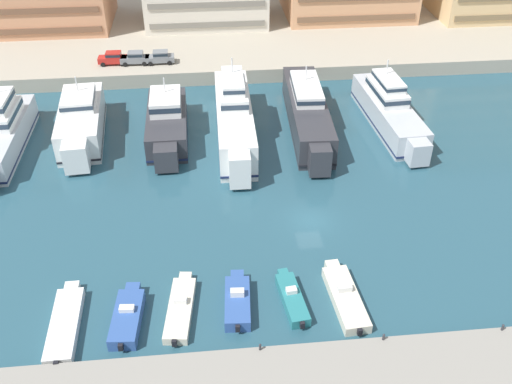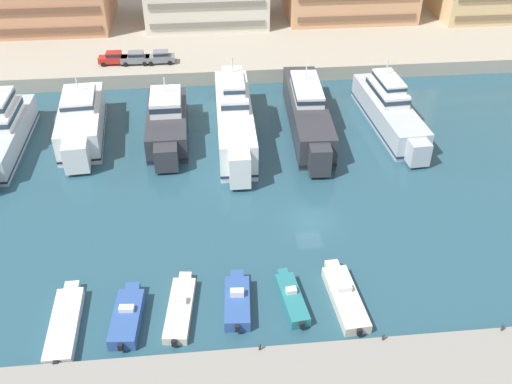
{
  "view_description": "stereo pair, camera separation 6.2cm",
  "coord_description": "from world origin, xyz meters",
  "px_view_note": "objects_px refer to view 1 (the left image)",
  "views": [
    {
      "loc": [
        -9.68,
        -42.95,
        35.03
      ],
      "look_at": [
        -5.2,
        1.87,
        2.5
      ],
      "focal_mm": 40.0,
      "sensor_mm": 36.0,
      "label": 1
    },
    {
      "loc": [
        -9.62,
        -42.95,
        35.03
      ],
      "look_at": [
        -5.2,
        1.87,
        2.5
      ],
      "focal_mm": 40.0,
      "sensor_mm": 36.0,
      "label": 2
    }
  ],
  "objects_px": {
    "yacht_silver_center_right": "(389,109)",
    "car_grey_mid_left": "(160,57)",
    "yacht_white_center_left": "(234,117)",
    "motorboat_cream_mid_left": "(180,308)",
    "motorboat_blue_left": "(128,317)",
    "motorboat_teal_center": "(292,298)",
    "motorboat_cream_center_right": "(345,297)",
    "car_grey_left": "(135,58)",
    "yacht_silver_far_left": "(3,132)",
    "yacht_charcoal_center": "(307,112)",
    "motorboat_white_far_left": "(65,323)",
    "yacht_charcoal_mid_left": "(167,122)",
    "motorboat_blue_center_left": "(237,301)",
    "car_red_far_left": "(113,58)",
    "yacht_white_left": "(81,121)"
  },
  "relations": [
    {
      "from": "car_grey_left",
      "to": "motorboat_cream_mid_left",
      "type": "bearing_deg",
      "value": -81.89
    },
    {
      "from": "yacht_charcoal_center",
      "to": "car_grey_left",
      "type": "height_order",
      "value": "yacht_charcoal_center"
    },
    {
      "from": "yacht_white_center_left",
      "to": "motorboat_cream_mid_left",
      "type": "relative_size",
      "value": 2.9
    },
    {
      "from": "yacht_charcoal_center",
      "to": "yacht_white_center_left",
      "type": "bearing_deg",
      "value": -171.08
    },
    {
      "from": "motorboat_blue_left",
      "to": "motorboat_blue_center_left",
      "type": "xyz_separation_m",
      "value": [
        8.81,
        0.8,
        0.0
      ]
    },
    {
      "from": "motorboat_white_far_left",
      "to": "motorboat_blue_left",
      "type": "xyz_separation_m",
      "value": [
        4.86,
        0.06,
        0.15
      ]
    },
    {
      "from": "yacht_charcoal_mid_left",
      "to": "car_red_far_left",
      "type": "relative_size",
      "value": 3.97
    },
    {
      "from": "motorboat_teal_center",
      "to": "motorboat_cream_center_right",
      "type": "bearing_deg",
      "value": -3.56
    },
    {
      "from": "yacht_silver_center_right",
      "to": "motorboat_cream_center_right",
      "type": "bearing_deg",
      "value": -112.63
    },
    {
      "from": "motorboat_teal_center",
      "to": "motorboat_cream_center_right",
      "type": "relative_size",
      "value": 0.78
    },
    {
      "from": "yacht_silver_far_left",
      "to": "motorboat_teal_center",
      "type": "xyz_separation_m",
      "value": [
        29.57,
        -27.36,
        -1.72
      ]
    },
    {
      "from": "motorboat_teal_center",
      "to": "motorboat_cream_center_right",
      "type": "distance_m",
      "value": 4.38
    },
    {
      "from": "yacht_white_center_left",
      "to": "motorboat_cream_mid_left",
      "type": "xyz_separation_m",
      "value": [
        -6.32,
        -27.53,
        -2.33
      ]
    },
    {
      "from": "yacht_charcoal_mid_left",
      "to": "yacht_charcoal_center",
      "type": "distance_m",
      "value": 17.09
    },
    {
      "from": "motorboat_blue_left",
      "to": "car_grey_mid_left",
      "type": "height_order",
      "value": "car_grey_mid_left"
    },
    {
      "from": "yacht_white_left",
      "to": "motorboat_cream_mid_left",
      "type": "xyz_separation_m",
      "value": [
        11.89,
        -29.39,
        -1.73
      ]
    },
    {
      "from": "motorboat_blue_left",
      "to": "motorboat_teal_center",
      "type": "relative_size",
      "value": 1.04
    },
    {
      "from": "yacht_silver_far_left",
      "to": "yacht_silver_center_right",
      "type": "height_order",
      "value": "yacht_silver_far_left"
    },
    {
      "from": "motorboat_cream_mid_left",
      "to": "yacht_white_center_left",
      "type": "bearing_deg",
      "value": 77.07
    },
    {
      "from": "yacht_charcoal_mid_left",
      "to": "yacht_white_center_left",
      "type": "bearing_deg",
      "value": -7.27
    },
    {
      "from": "motorboat_blue_center_left",
      "to": "motorboat_teal_center",
      "type": "height_order",
      "value": "motorboat_blue_center_left"
    },
    {
      "from": "yacht_charcoal_mid_left",
      "to": "yacht_silver_center_right",
      "type": "height_order",
      "value": "yacht_silver_center_right"
    },
    {
      "from": "yacht_charcoal_mid_left",
      "to": "yacht_silver_far_left",
      "type": "bearing_deg",
      "value": -176.62
    },
    {
      "from": "motorboat_blue_left",
      "to": "motorboat_cream_mid_left",
      "type": "height_order",
      "value": "motorboat_blue_left"
    },
    {
      "from": "yacht_silver_center_right",
      "to": "car_grey_mid_left",
      "type": "relative_size",
      "value": 4.86
    },
    {
      "from": "yacht_white_left",
      "to": "car_grey_mid_left",
      "type": "height_order",
      "value": "yacht_white_left"
    },
    {
      "from": "yacht_white_center_left",
      "to": "motorboat_cream_center_right",
      "type": "height_order",
      "value": "yacht_white_center_left"
    },
    {
      "from": "yacht_white_center_left",
      "to": "motorboat_cream_mid_left",
      "type": "distance_m",
      "value": 28.34
    },
    {
      "from": "yacht_charcoal_mid_left",
      "to": "motorboat_white_far_left",
      "type": "distance_m",
      "value": 30.22
    },
    {
      "from": "motorboat_white_far_left",
      "to": "motorboat_cream_mid_left",
      "type": "relative_size",
      "value": 1.11
    },
    {
      "from": "car_grey_left",
      "to": "yacht_silver_center_right",
      "type": "bearing_deg",
      "value": -28.5
    },
    {
      "from": "motorboat_cream_mid_left",
      "to": "car_red_far_left",
      "type": "relative_size",
      "value": 1.86
    },
    {
      "from": "yacht_silver_far_left",
      "to": "yacht_white_center_left",
      "type": "bearing_deg",
      "value": 0.17
    },
    {
      "from": "yacht_silver_center_right",
      "to": "motorboat_blue_left",
      "type": "relative_size",
      "value": 2.99
    },
    {
      "from": "yacht_charcoal_center",
      "to": "motorboat_white_far_left",
      "type": "height_order",
      "value": "yacht_charcoal_center"
    },
    {
      "from": "yacht_charcoal_center",
      "to": "motorboat_blue_center_left",
      "type": "bearing_deg",
      "value": -110.43
    },
    {
      "from": "yacht_white_center_left",
      "to": "yacht_charcoal_center",
      "type": "height_order",
      "value": "yacht_white_center_left"
    },
    {
      "from": "motorboat_cream_mid_left",
      "to": "car_grey_left",
      "type": "relative_size",
      "value": 1.87
    },
    {
      "from": "yacht_charcoal_center",
      "to": "car_grey_left",
      "type": "xyz_separation_m",
      "value": [
        -21.96,
        17.21,
        0.86
      ]
    },
    {
      "from": "yacht_charcoal_center",
      "to": "motorboat_blue_left",
      "type": "height_order",
      "value": "yacht_charcoal_center"
    },
    {
      "from": "motorboat_blue_center_left",
      "to": "car_grey_mid_left",
      "type": "height_order",
      "value": "car_grey_mid_left"
    },
    {
      "from": "yacht_charcoal_mid_left",
      "to": "car_red_far_left",
      "type": "height_order",
      "value": "yacht_charcoal_mid_left"
    },
    {
      "from": "motorboat_cream_mid_left",
      "to": "motorboat_teal_center",
      "type": "bearing_deg",
      "value": 0.53
    },
    {
      "from": "motorboat_white_far_left",
      "to": "car_grey_mid_left",
      "type": "distance_m",
      "value": 47.28
    },
    {
      "from": "motorboat_white_far_left",
      "to": "yacht_silver_center_right",
      "type": "bearing_deg",
      "value": 40.41
    },
    {
      "from": "yacht_silver_center_right",
      "to": "car_grey_left",
      "type": "distance_m",
      "value": 36.59
    },
    {
      "from": "yacht_white_center_left",
      "to": "motorboat_cream_center_right",
      "type": "distance_m",
      "value": 28.72
    },
    {
      "from": "car_red_far_left",
      "to": "car_grey_mid_left",
      "type": "xyz_separation_m",
      "value": [
        6.66,
        -0.31,
        0.0
      ]
    },
    {
      "from": "yacht_white_center_left",
      "to": "car_grey_mid_left",
      "type": "relative_size",
      "value": 5.43
    },
    {
      "from": "yacht_white_left",
      "to": "motorboat_blue_center_left",
      "type": "height_order",
      "value": "yacht_white_left"
    }
  ]
}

